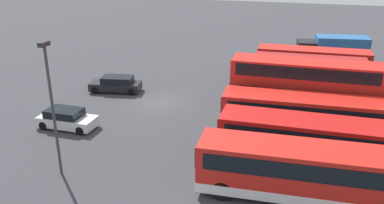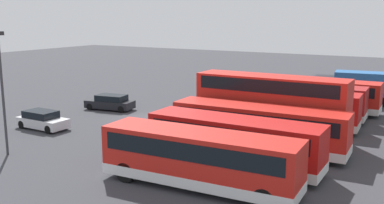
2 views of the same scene
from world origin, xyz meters
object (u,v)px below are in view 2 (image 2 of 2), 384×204
object	(u,v)px
bus_single_deck_fifth	(258,126)
car_small_green	(42,120)
car_hatchback_silver	(110,102)
box_truck_blue	(354,86)
lamp_post_tall	(2,84)
bus_single_deck_third	(285,106)
bus_double_decker_fourth	(271,105)
bus_single_deck_second	(305,100)
bus_single_deck_sixth	(234,141)
bus_single_deck_near_end	(318,94)
bus_single_deck_seventh	(199,158)

from	to	relation	value
bus_single_deck_fifth	car_small_green	bearing A→B (deg)	-79.01
car_hatchback_silver	car_small_green	size ratio (longest dim) A/B	1.13
car_small_green	box_truck_blue	bearing A→B (deg)	140.21
car_hatchback_silver	lamp_post_tall	xyz separation A→B (m)	(13.79, 3.26, 3.88)
bus_single_deck_third	box_truck_blue	world-z (taller)	box_truck_blue
bus_single_deck_third	bus_double_decker_fourth	bearing A→B (deg)	2.45
bus_single_deck_second	bus_single_deck_sixth	xyz separation A→B (m)	(14.62, 0.07, 0.00)
bus_single_deck_sixth	box_truck_blue	distance (m)	23.77
bus_single_deck_near_end	car_hatchback_silver	distance (m)	19.44
bus_double_decker_fourth	car_small_green	world-z (taller)	bus_double_decker_fourth
bus_single_deck_near_end	car_small_green	world-z (taller)	bus_single_deck_near_end
box_truck_blue	car_small_green	xyz separation A→B (m)	(23.00, -19.16, -1.01)
bus_single_deck_fifth	bus_single_deck_seventh	xyz separation A→B (m)	(7.52, -0.22, -0.00)
bus_single_deck_sixth	bus_single_deck_second	bearing A→B (deg)	-179.71
bus_double_decker_fourth	bus_single_deck_sixth	xyz separation A→B (m)	(7.15, 0.42, -0.83)
car_hatchback_silver	bus_single_deck_third	bearing A→B (deg)	97.88
bus_single_deck_fifth	bus_single_deck_seventh	size ratio (longest dim) A/B	1.09
bus_single_deck_sixth	car_small_green	size ratio (longest dim) A/B	2.45
bus_single_deck_fifth	car_hatchback_silver	distance (m)	17.51
bus_single_deck_near_end	bus_single_deck_sixth	xyz separation A→B (m)	(18.07, -0.22, -0.00)
bus_single_deck_third	bus_single_deck_seventh	xyz separation A→B (m)	(14.66, 0.32, -0.00)
bus_single_deck_fifth	bus_single_deck_sixth	world-z (taller)	same
bus_single_deck_sixth	lamp_post_tall	distance (m)	14.76
bus_single_deck_fifth	car_small_green	distance (m)	17.05
box_truck_blue	bus_single_deck_second	bearing A→B (deg)	-15.33
bus_single_deck_sixth	box_truck_blue	size ratio (longest dim) A/B	1.34
bus_double_decker_fourth	car_small_green	distance (m)	17.67
bus_single_deck_second	box_truck_blue	world-z (taller)	box_truck_blue
lamp_post_tall	box_truck_blue	bearing A→B (deg)	150.87
bus_single_deck_second	bus_single_deck_sixth	world-z (taller)	same
lamp_post_tall	car_small_green	bearing A→B (deg)	-150.56
bus_single_deck_seventh	lamp_post_tall	world-z (taller)	lamp_post_tall
bus_single_deck_near_end	bus_single_deck_sixth	bearing A→B (deg)	-0.70
bus_single_deck_fifth	car_hatchback_silver	world-z (taller)	bus_single_deck_fifth
bus_single_deck_third	car_hatchback_silver	xyz separation A→B (m)	(2.25, -16.24, -0.92)
bus_single_deck_third	bus_single_deck_fifth	bearing A→B (deg)	4.35
bus_single_deck_second	bus_single_deck_third	bearing A→B (deg)	-8.17
bus_double_decker_fourth	bus_single_deck_third	bearing A→B (deg)	-177.55
bus_double_decker_fourth	car_hatchback_silver	world-z (taller)	bus_double_decker_fourth
car_small_green	bus_single_deck_near_end	bearing A→B (deg)	135.74
car_small_green	bus_double_decker_fourth	bearing A→B (deg)	111.72
bus_single_deck_second	box_truck_blue	distance (m)	9.36
bus_double_decker_fourth	bus_single_deck_fifth	distance (m)	3.38
bus_single_deck_second	bus_single_deck_third	distance (m)	3.63
box_truck_blue	bus_single_deck_sixth	bearing A→B (deg)	-5.80
bus_single_deck_fifth	bus_single_deck_sixth	distance (m)	3.89
bus_single_deck_near_end	lamp_post_tall	size ratio (longest dim) A/B	1.39
bus_single_deck_seventh	car_hatchback_silver	size ratio (longest dim) A/B	2.23
bus_single_deck_near_end	box_truck_blue	world-z (taller)	box_truck_blue
bus_double_decker_fourth	bus_single_deck_seventh	size ratio (longest dim) A/B	1.03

